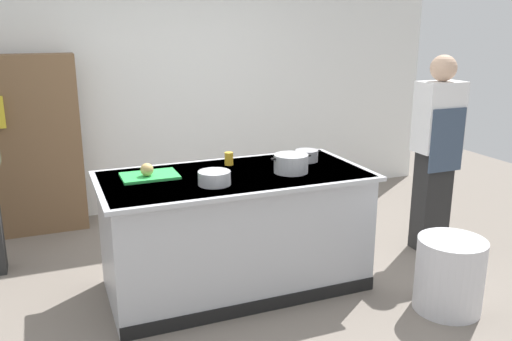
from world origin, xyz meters
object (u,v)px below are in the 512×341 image
object	(u,v)px
sauce_pan	(307,156)
bookshelf	(20,147)
stock_pot	(291,163)
trash_bin	(449,275)
person_chef	(436,150)
mixing_bowl	(214,178)
juice_cup	(229,159)
onion	(147,170)

from	to	relation	value
sauce_pan	bookshelf	size ratio (longest dim) A/B	0.15
stock_pot	trash_bin	bearing A→B (deg)	-42.09
sauce_pan	person_chef	xyz separation A→B (m)	(1.20, -0.11, -0.03)
mixing_bowl	trash_bin	distance (m)	1.78
juice_cup	bookshelf	xyz separation A→B (m)	(-1.54, 1.53, -0.10)
person_chef	bookshelf	bearing A→B (deg)	70.55
mixing_bowl	juice_cup	distance (m)	0.53
juice_cup	onion	bearing A→B (deg)	-167.71
onion	bookshelf	bearing A→B (deg)	117.61
mixing_bowl	juice_cup	size ratio (longest dim) A/B	2.25
stock_pot	bookshelf	xyz separation A→B (m)	(-1.90, 1.91, -0.12)
mixing_bowl	bookshelf	bearing A→B (deg)	122.62
sauce_pan	person_chef	distance (m)	1.21
stock_pot	mixing_bowl	bearing A→B (deg)	-172.16
onion	sauce_pan	distance (m)	1.28
trash_bin	stock_pot	bearing A→B (deg)	137.91
sauce_pan	trash_bin	xyz separation A→B (m)	(0.61, -1.04, -0.68)
person_chef	bookshelf	distance (m)	3.80
juice_cup	stock_pot	bearing A→B (deg)	-46.67
stock_pot	trash_bin	distance (m)	1.37
onion	stock_pot	xyz separation A→B (m)	(1.02, -0.23, 0.00)
onion	stock_pot	world-z (taller)	stock_pot
onion	bookshelf	xyz separation A→B (m)	(-0.88, 1.68, -0.11)
sauce_pan	juice_cup	xyz separation A→B (m)	(-0.62, 0.13, 0.00)
sauce_pan	trash_bin	world-z (taller)	sauce_pan
onion	person_chef	bearing A→B (deg)	-2.19
trash_bin	person_chef	xyz separation A→B (m)	(0.59, 0.92, 0.65)
juice_cup	sauce_pan	bearing A→B (deg)	-11.52
bookshelf	stock_pot	bearing A→B (deg)	-45.16
sauce_pan	person_chef	size ratio (longest dim) A/B	0.14
onion	trash_bin	world-z (taller)	onion
stock_pot	juice_cup	bearing A→B (deg)	133.33
person_chef	juice_cup	bearing A→B (deg)	90.85
onion	juice_cup	size ratio (longest dim) A/B	0.94
trash_bin	bookshelf	world-z (taller)	bookshelf
person_chef	bookshelf	size ratio (longest dim) A/B	1.01
bookshelf	person_chef	bearing A→B (deg)	-27.83
stock_pot	onion	bearing A→B (deg)	167.20
onion	mixing_bowl	distance (m)	0.51
onion	bookshelf	world-z (taller)	bookshelf
stock_pot	bookshelf	size ratio (longest dim) A/B	0.19
stock_pot	juice_cup	size ratio (longest dim) A/B	3.20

